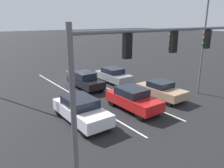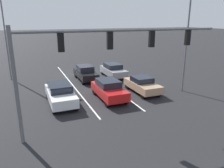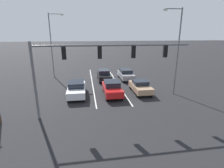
{
  "view_description": "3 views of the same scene",
  "coord_description": "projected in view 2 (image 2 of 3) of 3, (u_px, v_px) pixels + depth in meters",
  "views": [
    {
      "loc": [
        9.46,
        18.92,
        6.13
      ],
      "look_at": [
        0.88,
        7.2,
        1.88
      ],
      "focal_mm": 35.0,
      "sensor_mm": 36.0,
      "label": 1
    },
    {
      "loc": [
        5.95,
        23.98,
        6.36
      ],
      "look_at": [
        -0.72,
        7.67,
        1.09
      ],
      "focal_mm": 35.0,
      "sensor_mm": 36.0,
      "label": 2
    },
    {
      "loc": [
        2.57,
        26.2,
        6.69
      ],
      "look_at": [
        -0.34,
        7.52,
        1.1
      ],
      "focal_mm": 28.0,
      "sensor_mm": 36.0,
      "label": 3
    }
  ],
  "objects": [
    {
      "name": "lane_stripe_left_divider",
      "position": [
        103.0,
        81.0,
        23.38
      ],
      "size": [
        0.12,
        17.58,
        0.01
      ],
      "primitive_type": "cube",
      "color": "silver",
      "rests_on": "ground_plane"
    },
    {
      "name": "traffic_signal_gantry",
      "position": [
        101.0,
        50.0,
        12.04
      ],
      "size": [
        12.49,
        0.37,
        6.09
      ],
      "color": "slate",
      "rests_on": "ground_plane"
    },
    {
      "name": "car_black_midlane_second",
      "position": [
        85.0,
        73.0,
        23.5
      ],
      "size": [
        1.73,
        4.19,
        1.53
      ],
      "color": "black",
      "rests_on": "ground_plane"
    },
    {
      "name": "car_tan_leftlane_front",
      "position": [
        142.0,
        84.0,
        19.49
      ],
      "size": [
        1.8,
        4.06,
        1.42
      ],
      "color": "tan",
      "rests_on": "ground_plane"
    },
    {
      "name": "street_lamp_right_shoulder",
      "position": [
        7.0,
        29.0,
        22.4
      ],
      "size": [
        2.2,
        0.24,
        9.39
      ],
      "color": "slate",
      "rests_on": "ground_plane"
    },
    {
      "name": "street_lamp_left_shoulder",
      "position": [
        186.0,
        33.0,
        18.51
      ],
      "size": [
        2.09,
        0.24,
        9.1
      ],
      "color": "slate",
      "rests_on": "ground_plane"
    },
    {
      "name": "ground_plane",
      "position": [
        81.0,
        76.0,
        25.24
      ],
      "size": [
        240.0,
        240.0,
        0.0
      ],
      "primitive_type": "plane",
      "color": "black"
    },
    {
      "name": "car_white_rightlane_front",
      "position": [
        60.0,
        94.0,
        16.91
      ],
      "size": [
        1.85,
        4.63,
        1.56
      ],
      "color": "silver",
      "rests_on": "ground_plane"
    },
    {
      "name": "car_gray_leftlane_second",
      "position": [
        113.0,
        70.0,
        24.74
      ],
      "size": [
        1.79,
        4.14,
        1.5
      ],
      "color": "gray",
      "rests_on": "ground_plane"
    },
    {
      "name": "lane_stripe_center_divider",
      "position": [
        72.0,
        84.0,
        22.15
      ],
      "size": [
        0.12,
        17.58,
        0.01
      ],
      "primitive_type": "cube",
      "color": "silver",
      "rests_on": "ground_plane"
    },
    {
      "name": "car_red_midlane_front",
      "position": [
        109.0,
        89.0,
        17.86
      ],
      "size": [
        1.81,
        4.25,
        1.59
      ],
      "color": "red",
      "rests_on": "ground_plane"
    }
  ]
}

